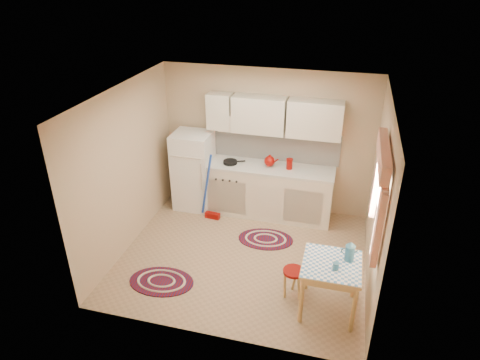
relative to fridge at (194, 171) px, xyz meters
The scene contains 14 objects.
room_shell 1.94m from the fridge, 36.11° to the right, with size 3.64×3.60×2.52m.
fridge is the anchor object (origin of this frame).
broom 0.57m from the fridge, 38.19° to the right, with size 0.28×0.12×1.20m, color #1D44B9, non-canonical shape.
base_cabinets 1.33m from the fridge, ahead, with size 2.25×0.60×0.88m, color silver.
countertop 1.32m from the fridge, ahead, with size 2.27×0.62×0.04m, color silver.
frying_pan 0.72m from the fridge, ahead, with size 0.24×0.24×0.05m, color black.
red_kettle 1.38m from the fridge, ahead, with size 0.20×0.18×0.20m, color #870904, non-canonical shape.
red_canister 1.71m from the fridge, ahead, with size 0.10×0.10×0.16m, color #870904.
table 3.28m from the fridge, 38.77° to the right, with size 0.72×0.72×0.72m, color tan.
stool 2.87m from the fridge, 42.68° to the right, with size 0.28×0.28×0.42m, color #870904.
coffee_pot 3.35m from the fridge, 35.10° to the right, with size 0.14×0.12×0.29m, color #2E698E, non-canonical shape.
mug 3.36m from the fridge, 39.60° to the right, with size 0.07×0.07×0.10m, color #2E698E.
rug_center 1.79m from the fridge, 26.97° to the right, with size 0.88×0.59×0.02m, color #680C0B, non-canonical shape.
rug_left 2.24m from the fridge, 82.86° to the right, with size 0.92×0.61×0.02m, color #680C0B, non-canonical shape.
Camera 1 is at (1.28, -5.10, 4.03)m, focal length 32.00 mm.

